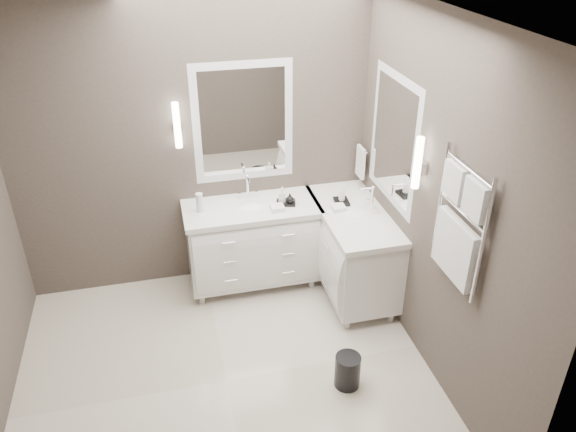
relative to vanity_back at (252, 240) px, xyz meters
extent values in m
cube|color=beige|center=(-0.45, -1.23, -0.49)|extent=(3.20, 3.00, 0.01)
cube|color=white|center=(-0.45, -1.23, 2.22)|extent=(3.20, 3.00, 0.01)
cube|color=#473E39|center=(-0.45, 0.28, 0.86)|extent=(3.20, 0.01, 2.70)
cube|color=#473E39|center=(-0.45, -2.73, 0.86)|extent=(3.20, 0.01, 2.70)
cube|color=#473E39|center=(1.15, -1.23, 0.86)|extent=(0.01, 3.00, 2.70)
cube|color=white|center=(0.00, 0.00, -0.04)|extent=(1.20, 0.55, 0.70)
cube|color=white|center=(0.00, 0.00, 0.34)|extent=(1.24, 0.59, 0.05)
ellipsoid|color=white|center=(0.00, 0.00, 0.32)|extent=(0.36, 0.28, 0.12)
cylinder|color=white|center=(0.00, 0.16, 0.47)|extent=(0.02, 0.02, 0.22)
cube|color=white|center=(0.88, -0.33, -0.04)|extent=(0.55, 1.20, 0.70)
cube|color=white|center=(0.88, -0.33, 0.34)|extent=(0.59, 1.24, 0.05)
ellipsoid|color=white|center=(0.88, -0.33, 0.32)|extent=(0.36, 0.28, 0.12)
cylinder|color=white|center=(1.04, -0.33, 0.47)|extent=(0.02, 0.02, 0.22)
cube|color=white|center=(0.00, 0.26, 1.06)|extent=(0.90, 0.02, 1.10)
cube|color=white|center=(0.00, 0.26, 1.06)|extent=(0.77, 0.02, 0.96)
cube|color=white|center=(1.14, -0.43, 1.06)|extent=(0.02, 0.90, 1.10)
cube|color=white|center=(1.14, -0.43, 1.06)|extent=(0.02, 0.90, 0.96)
cube|color=white|center=(-0.58, 0.20, 1.06)|extent=(0.05, 0.05, 0.10)
cylinder|color=white|center=(-0.58, 0.20, 1.11)|extent=(0.06, 0.06, 0.40)
cube|color=white|center=(1.08, -1.01, 1.06)|extent=(0.05, 0.05, 0.10)
cylinder|color=white|center=(1.08, -1.01, 1.11)|extent=(0.06, 0.06, 0.40)
cylinder|color=white|center=(1.10, 0.13, 0.76)|extent=(0.02, 0.22, 0.02)
cube|color=white|center=(1.08, 0.13, 0.62)|extent=(0.03, 0.17, 0.30)
cylinder|color=white|center=(1.10, -1.90, 0.96)|extent=(0.03, 0.03, 0.90)
cylinder|color=white|center=(1.10, -1.35, 0.96)|extent=(0.03, 0.03, 0.90)
cube|color=white|center=(1.10, -1.76, 1.19)|extent=(0.06, 0.22, 0.24)
cube|color=white|center=(1.10, -1.50, 1.19)|extent=(0.06, 0.22, 0.24)
cube|color=white|center=(1.10, -1.63, 0.75)|extent=(0.06, 0.46, 0.42)
cylinder|color=black|center=(0.45, -1.48, -0.35)|extent=(0.23, 0.23, 0.28)
cube|color=black|center=(0.32, -0.04, 0.38)|extent=(0.19, 0.16, 0.03)
cube|color=black|center=(0.82, -0.14, 0.38)|extent=(0.14, 0.18, 0.03)
cylinder|color=silver|center=(-0.46, 0.01, 0.45)|extent=(0.08, 0.08, 0.18)
imported|color=white|center=(0.29, -0.02, 0.46)|extent=(0.08, 0.08, 0.14)
imported|color=black|center=(0.35, -0.07, 0.44)|extent=(0.08, 0.08, 0.09)
imported|color=white|center=(0.82, -0.14, 0.47)|extent=(0.08, 0.08, 0.16)
camera|label=1|loc=(-0.74, -4.42, 2.81)|focal=35.00mm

